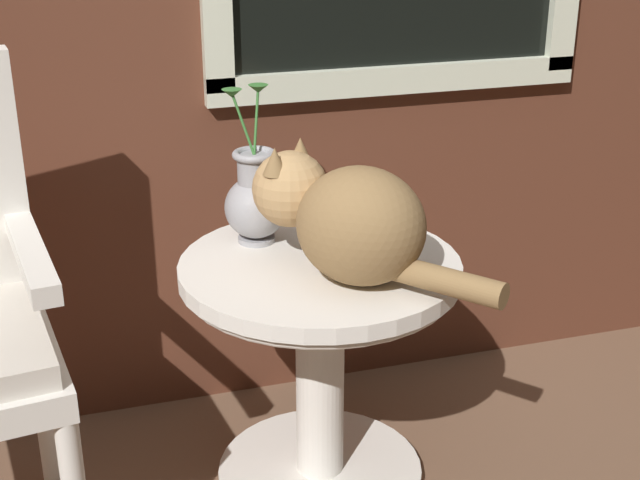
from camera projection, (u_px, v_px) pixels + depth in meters
The scene contains 3 objects.
wicker_side_table at pixel (320, 335), 1.99m from camera, with size 0.61×0.61×0.56m.
cat at pixel (347, 219), 1.80m from camera, with size 0.41×0.48×0.26m.
pewter_vase_with_ivy at pixel (255, 199), 1.99m from camera, with size 0.14×0.14×0.35m.
Camera 1 is at (-0.45, -1.42, 1.34)m, focal length 50.27 mm.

